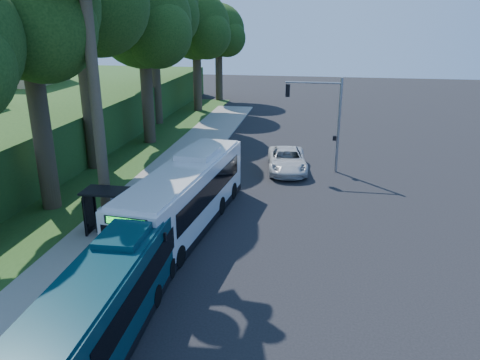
% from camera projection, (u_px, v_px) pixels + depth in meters
% --- Properties ---
extents(ground, '(140.00, 140.00, 0.00)m').
position_uv_depth(ground, '(254.00, 221.00, 26.71)').
color(ground, black).
rests_on(ground, ground).
extents(sidewalk, '(4.50, 70.00, 0.12)m').
position_uv_depth(sidewalk, '(133.00, 212.00, 27.83)').
color(sidewalk, gray).
rests_on(sidewalk, ground).
extents(red_curb, '(0.25, 30.00, 0.13)m').
position_uv_depth(red_curb, '(146.00, 245.00, 23.75)').
color(red_curb, maroon).
rests_on(red_curb, ground).
extents(grass_verge, '(8.00, 70.00, 0.06)m').
position_uv_depth(grass_verge, '(84.00, 180.00, 33.39)').
color(grass_verge, '#234719').
rests_on(grass_verge, ground).
extents(bus_shelter, '(3.20, 1.51, 2.55)m').
position_uv_depth(bus_shelter, '(111.00, 203.00, 24.59)').
color(bus_shelter, black).
rests_on(bus_shelter, ground).
extents(stop_sign_pole, '(0.35, 0.06, 3.17)m').
position_uv_depth(stop_sign_pole, '(128.00, 216.00, 22.21)').
color(stop_sign_pole, gray).
rests_on(stop_sign_pole, ground).
extents(traffic_signal_pole, '(4.10, 0.30, 7.00)m').
position_uv_depth(traffic_signal_pole, '(325.00, 113.00, 33.97)').
color(traffic_signal_pole, gray).
rests_on(traffic_signal_pole, ground).
extents(hillside_backdrop, '(24.00, 60.00, 8.80)m').
position_uv_depth(hillside_backdrop, '(1.00, 113.00, 44.08)').
color(hillside_backdrop, '#234719').
rests_on(hillside_backdrop, ground).
extents(tree_0, '(8.40, 8.00, 15.70)m').
position_uv_depth(tree_0, '(27.00, 14.00, 24.94)').
color(tree_0, '#382B1E').
rests_on(tree_0, ground).
extents(tree_2, '(8.82, 8.40, 15.12)m').
position_uv_depth(tree_2, '(144.00, 24.00, 39.99)').
color(tree_2, '#382B1E').
rests_on(tree_2, ground).
extents(tree_3, '(10.08, 9.60, 17.28)m').
position_uv_depth(tree_3, '(152.00, 7.00, 47.25)').
color(tree_3, '#382B1E').
rests_on(tree_3, ground).
extents(tree_4, '(8.40, 8.00, 14.14)m').
position_uv_depth(tree_4, '(197.00, 29.00, 55.06)').
color(tree_4, '#382B1E').
rests_on(tree_4, ground).
extents(tree_5, '(7.35, 7.00, 12.86)m').
position_uv_depth(tree_5, '(219.00, 33.00, 62.60)').
color(tree_5, '#382B1E').
rests_on(tree_5, ground).
extents(white_bus, '(4.03, 13.10, 3.84)m').
position_uv_depth(white_bus, '(186.00, 195.00, 25.44)').
color(white_bus, silver).
rests_on(white_bus, ground).
extents(teal_bus, '(2.69, 11.13, 3.30)m').
position_uv_depth(teal_bus, '(109.00, 295.00, 16.77)').
color(teal_bus, '#0A2E39').
rests_on(teal_bus, ground).
extents(pickup, '(3.50, 6.31, 1.67)m').
position_uv_depth(pickup, '(287.00, 160.00, 35.27)').
color(pickup, silver).
rests_on(pickup, ground).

